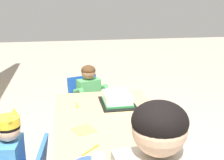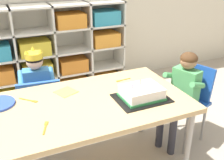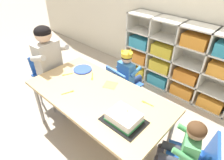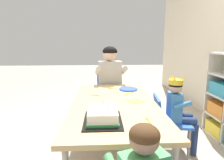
{
  "view_description": "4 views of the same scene",
  "coord_description": "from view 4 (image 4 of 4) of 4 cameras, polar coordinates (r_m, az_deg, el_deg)",
  "views": [
    {
      "loc": [
        -1.73,
        0.31,
        1.43
      ],
      "look_at": [
        0.2,
        -0.02,
        0.87
      ],
      "focal_mm": 47.11,
      "sensor_mm": 36.0,
      "label": 1
    },
    {
      "loc": [
        -0.41,
        -1.49,
        1.47
      ],
      "look_at": [
        0.25,
        -0.01,
        0.73
      ],
      "focal_mm": 43.59,
      "sensor_mm": 36.0,
      "label": 2
    },
    {
      "loc": [
        1.13,
        -1.01,
        1.81
      ],
      "look_at": [
        0.19,
        0.0,
        0.86
      ],
      "focal_mm": 31.31,
      "sensor_mm": 36.0,
      "label": 3
    },
    {
      "loc": [
        1.68,
        -0.1,
        1.15
      ],
      "look_at": [
        0.24,
        -0.03,
        0.86
      ],
      "focal_mm": 30.7,
      "sensor_mm": 36.0,
      "label": 4
    }
  ],
  "objects": [
    {
      "name": "child_with_crown",
      "position": [
        2.09,
        19.18,
        -7.3
      ],
      "size": [
        0.31,
        0.31,
        0.82
      ],
      "rotation": [
        0.0,
        0.0,
        3.03
      ],
      "color": "#3D7FBC",
      "rests_on": "ground"
    },
    {
      "name": "activity_table",
      "position": [
        1.79,
        0.56,
        -7.92
      ],
      "size": [
        1.48,
        0.76,
        0.6
      ],
      "color": "tan",
      "rests_on": "ground"
    },
    {
      "name": "fork_by_napkin",
      "position": [
        2.27,
        -0.09,
        -2.56
      ],
      "size": [
        0.07,
        0.12,
        0.0
      ],
      "rotation": [
        0.0,
        0.0,
        1.1
      ],
      "color": "orange",
      "rests_on": "activity_table"
    },
    {
      "name": "paper_napkin_square",
      "position": [
        1.81,
        6.81,
        -6.28
      ],
      "size": [
        0.17,
        0.17,
        0.0
      ],
      "primitive_type": "cube",
      "rotation": [
        0.0,
        0.0,
        0.4
      ],
      "color": "#F4DB4C",
      "rests_on": "activity_table"
    },
    {
      "name": "classroom_chair_adult_side",
      "position": [
        2.69,
        -0.66,
        -3.51
      ],
      "size": [
        0.38,
        0.39,
        0.71
      ],
      "rotation": [
        0.0,
        0.0,
        1.67
      ],
      "color": "#1E4CA8",
      "rests_on": "ground"
    },
    {
      "name": "fork_at_table_front_edge",
      "position": [
        1.4,
        10.72,
        -11.73
      ],
      "size": [
        0.12,
        0.03,
        0.0
      ],
      "rotation": [
        0.0,
        0.0,
        0.09
      ],
      "color": "orange",
      "rests_on": "activity_table"
    },
    {
      "name": "adult_helper_seated",
      "position": [
        2.53,
        -0.32,
        0.7
      ],
      "size": [
        0.45,
        0.43,
        1.09
      ],
      "rotation": [
        0.0,
        0.0,
        1.67
      ],
      "color": "#B2ADA3",
      "rests_on": "ground"
    },
    {
      "name": "fork_near_child_seat",
      "position": [
        2.05,
        4.96,
        -4.15
      ],
      "size": [
        0.11,
        0.11,
        0.0
      ],
      "rotation": [
        0.0,
        0.0,
        2.36
      ],
      "color": "orange",
      "rests_on": "activity_table"
    },
    {
      "name": "birthday_cake_on_tray",
      "position": [
        1.36,
        -2.77,
        -10.61
      ],
      "size": [
        0.35,
        0.26,
        0.12
      ],
      "color": "black",
      "rests_on": "activity_table"
    },
    {
      "name": "paper_plate_stack",
      "position": [
        2.23,
        4.89,
        -2.69
      ],
      "size": [
        0.22,
        0.22,
        0.01
      ],
      "primitive_type": "cylinder",
      "color": "blue",
      "rests_on": "activity_table"
    },
    {
      "name": "classroom_chair_blue",
      "position": [
        2.11,
        16.07,
        -11.09
      ],
      "size": [
        0.39,
        0.38,
        0.6
      ],
      "rotation": [
        0.0,
        0.0,
        3.03
      ],
      "color": "blue",
      "rests_on": "ground"
    },
    {
      "name": "fork_scattered_mid_table",
      "position": [
        1.99,
        -5.01,
        -4.56
      ],
      "size": [
        0.06,
        0.12,
        0.0
      ],
      "rotation": [
        0.0,
        0.0,
        4.37
      ],
      "color": "orange",
      "rests_on": "activity_table"
    }
  ]
}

